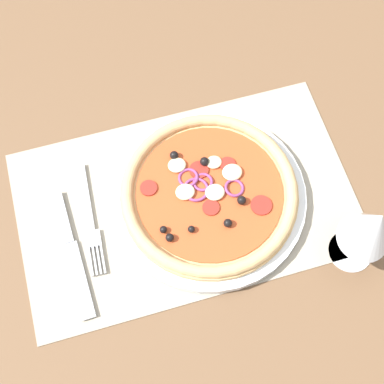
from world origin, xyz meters
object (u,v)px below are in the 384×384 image
at_px(plate, 209,197).
at_px(pizza, 209,192).
at_px(knife, 73,254).
at_px(wine_glass, 371,229).
at_px(fork, 91,224).

relative_size(plate, pizza, 1.10).
relative_size(pizza, knife, 1.33).
distance_m(plate, wine_glass, 0.24).
distance_m(fork, wine_glass, 0.40).
bearing_deg(pizza, knife, 8.13).
bearing_deg(fork, wine_glass, 71.23).
bearing_deg(fork, knife, -38.52).
bearing_deg(wine_glass, pizza, -37.73).
xyz_separation_m(plate, wine_glass, (-0.18, 0.14, 0.09)).
relative_size(plate, fork, 1.62).
xyz_separation_m(fork, knife, (0.03, 0.04, 0.00)).
bearing_deg(fork, plate, 90.57).
distance_m(fork, knife, 0.05).
xyz_separation_m(plate, pizza, (0.00, -0.00, 0.02)).
height_order(pizza, knife, pizza).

